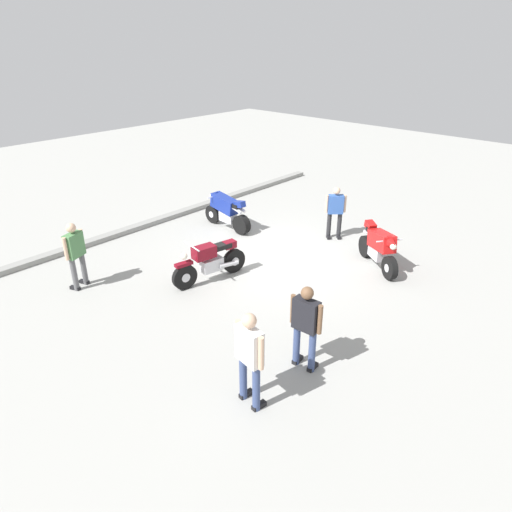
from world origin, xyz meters
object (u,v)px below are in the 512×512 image
motorcycle_blue_sportbike (226,210)px  motorcycle_maroon_cruiser (210,261)px  motorcycle_red_sportbike (379,247)px  person_in_white_shirt (249,354)px  person_in_blue_shirt (335,210)px  person_in_green_shirt (75,252)px  person_in_black_shirt (306,323)px

motorcycle_blue_sportbike → motorcycle_maroon_cruiser: size_ratio=0.94×
motorcycle_red_sportbike → motorcycle_maroon_cruiser: bearing=-93.1°
motorcycle_maroon_cruiser → person_in_white_shirt: person_in_white_shirt is taller
person_in_blue_shirt → person_in_green_shirt: bearing=-66.5°
motorcycle_red_sportbike → motorcycle_blue_sportbike: bearing=-135.9°
motorcycle_blue_sportbike → person_in_green_shirt: person_in_green_shirt is taller
motorcycle_blue_sportbike → person_in_white_shirt: bearing=140.7°
motorcycle_maroon_cruiser → person_in_black_shirt: (-1.12, -3.78, 0.46)m
person_in_black_shirt → motorcycle_maroon_cruiser: bearing=69.5°
motorcycle_maroon_cruiser → person_in_black_shirt: person_in_black_shirt is taller
motorcycle_red_sportbike → person_in_green_shirt: 7.61m
motorcycle_blue_sportbike → person_in_white_shirt: size_ratio=1.10×
person_in_green_shirt → person_in_black_shirt: size_ratio=0.98×
person_in_white_shirt → person_in_blue_shirt: 7.44m
person_in_green_shirt → person_in_blue_shirt: person_in_green_shirt is taller
motorcycle_blue_sportbike → person_in_black_shirt: bearing=149.5°
motorcycle_maroon_cruiser → motorcycle_red_sportbike: 4.43m
motorcycle_maroon_cruiser → person_in_blue_shirt: (4.35, -0.75, 0.37)m
motorcycle_maroon_cruiser → person_in_green_shirt: person_in_green_shirt is taller
motorcycle_blue_sportbike → person_in_blue_shirt: person_in_blue_shirt is taller
person_in_white_shirt → person_in_green_shirt: 5.77m
motorcycle_maroon_cruiser → person_in_blue_shirt: person_in_blue_shirt is taller
motorcycle_blue_sportbike → person_in_green_shirt: size_ratio=1.16×
motorcycle_red_sportbike → person_in_black_shirt: (-4.60, -1.05, 0.39)m
person_in_white_shirt → person_in_black_shirt: person_in_white_shirt is taller
motorcycle_blue_sportbike → person_in_green_shirt: 5.10m
person_in_green_shirt → person_in_blue_shirt: size_ratio=1.06×
person_in_green_shirt → person_in_black_shirt: person_in_black_shirt is taller
motorcycle_blue_sportbike → person_in_blue_shirt: 3.40m
person_in_white_shirt → person_in_blue_shirt: bearing=32.1°
motorcycle_blue_sportbike → person_in_black_shirt: (-3.80, -5.97, 0.39)m
motorcycle_red_sportbike → person_in_green_shirt: size_ratio=1.02×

